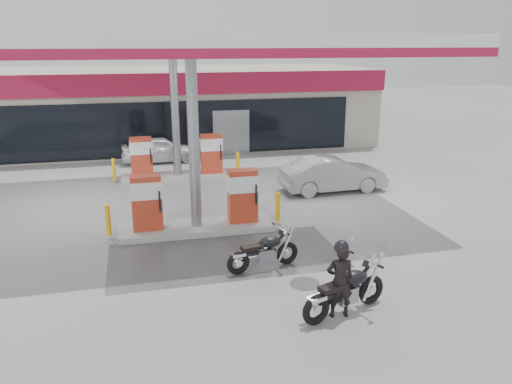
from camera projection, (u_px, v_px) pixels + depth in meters
ground at (207, 257)px, 12.98m from camera, size 90.00×90.00×0.00m
wet_patch at (226, 256)px, 13.09m from camera, size 6.00×3.00×0.00m
drain_cover at (305, 283)px, 11.58m from camera, size 0.70×0.70×0.01m
store_building at (163, 106)px, 27.21m from camera, size 22.00×8.22×4.00m
canopy at (179, 45)px, 16.10m from camera, size 16.00×10.02×5.51m
pump_island_near at (196, 208)px, 14.63m from camera, size 5.14×1.30×1.78m
pump_island_far at (177, 162)px, 20.21m from camera, size 5.14×1.30×1.78m
main_motorcycle at (346, 292)px, 10.19m from camera, size 2.09×1.00×1.11m
biker_main at (340, 281)px, 10.00m from camera, size 0.61×0.44×1.57m
parked_motorcycle at (264, 252)px, 12.23m from camera, size 1.92×0.73×0.99m
sedan_white at (160, 149)px, 23.10m from camera, size 3.59×1.59×1.20m
attendant at (145, 156)px, 20.83m from camera, size 0.84×0.94×1.58m
hatchback_silver at (333, 174)px, 18.59m from camera, size 3.96×1.49×1.29m
parked_car_left at (75, 142)px, 24.79m from camera, size 4.21×1.98×1.19m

